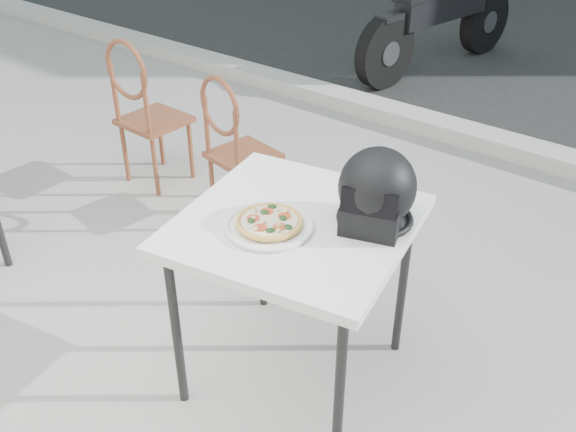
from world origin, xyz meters
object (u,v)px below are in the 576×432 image
Objects in this scene: cafe_table_main at (296,236)px; cafe_chair_main at (234,141)px; cafe_chair_side at (143,106)px; helmet at (376,192)px; plate at (269,226)px; motorcycle at (440,19)px; pizza at (269,221)px.

cafe_table_main is 1.08× the size of cafe_chair_main.
cafe_table_main is at bearing 158.38° from cafe_chair_side.
cafe_table_main is 2.62× the size of helmet.
helmet is (0.29, 0.28, 0.12)m from plate.
motorcycle is (-1.37, 4.07, -0.27)m from cafe_table_main.
cafe_chair_main is (-1.05, 0.94, -0.31)m from plate.
cafe_chair_side reaches higher than plate.
pizza is (0.00, 0.00, 0.02)m from plate.
cafe_chair_side is 3.31m from motorcycle.
helmet is 4.25m from motorcycle.
cafe_chair_side reaches higher than cafe_chair_main.
cafe_table_main is 0.14m from plate.
pizza is at bearing -154.63° from helmet.
cafe_chair_side is at bearing 156.47° from cafe_table_main.
cafe_chair_main is 0.92× the size of cafe_chair_side.
motorcycle is (-1.33, 4.18, -0.35)m from plate.
motorcycle is (-1.62, 3.90, -0.48)m from helmet.
cafe_chair_main is (-1.09, 0.83, -0.23)m from cafe_table_main.
helmet is at bearing -56.60° from motorcycle.
plate is at bearing -154.63° from helmet.
plate is at bearing -111.74° from cafe_table_main.
helmet is (0.25, 0.17, 0.21)m from cafe_table_main.
motorcycle is (-1.33, 4.18, -0.37)m from pizza.
cafe_chair_side is (-1.79, 0.90, -0.27)m from plate.
motorcycle is (-0.28, 3.24, -0.04)m from cafe_chair_main.
cafe_chair_main is 0.74m from cafe_chair_side.
plate reaches higher than cafe_table_main.
cafe_chair_side is at bearing 153.16° from plate.
motorcycle is (0.46, 3.28, -0.08)m from cafe_chair_side.
cafe_chair_main is at bearing -175.43° from cafe_chair_side.
cafe_table_main is at bearing 68.29° from pizza.
plate is 1.13× the size of pizza.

